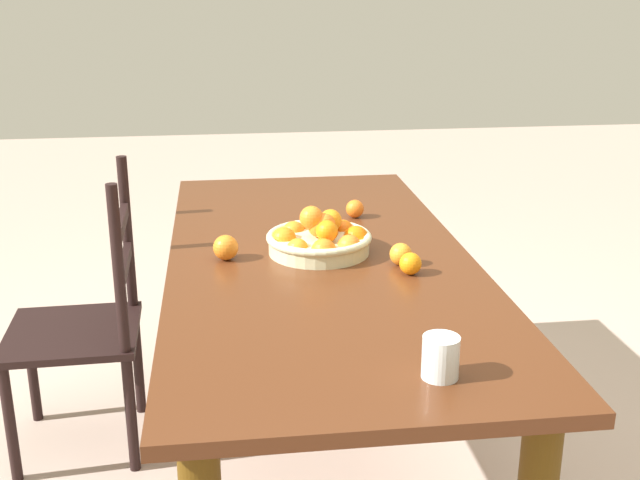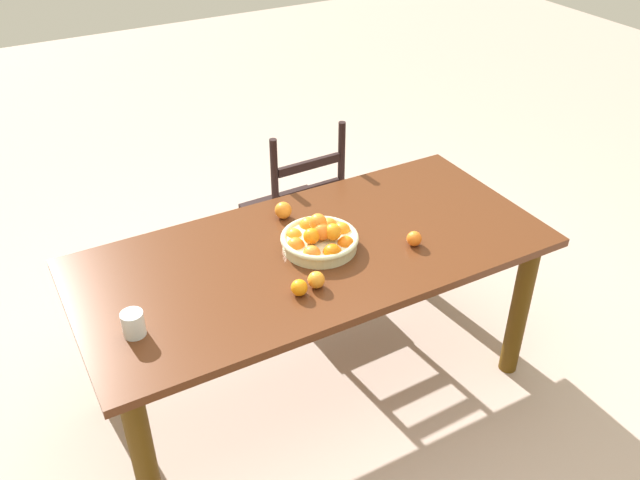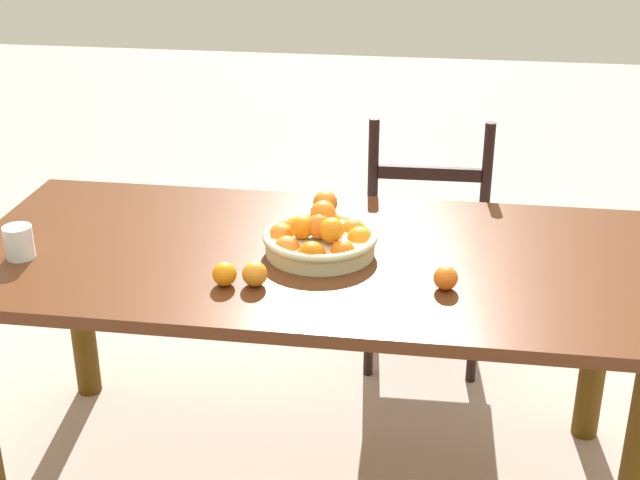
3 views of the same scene
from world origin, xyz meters
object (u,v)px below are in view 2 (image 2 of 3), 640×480
(orange_loose_3, at_px, (284,210))
(orange_loose_2, at_px, (316,280))
(drinking_glass, at_px, (133,324))
(dining_table, at_px, (314,273))
(chair_near_window, at_px, (296,214))
(orange_loose_1, at_px, (414,239))
(fruit_bowl, at_px, (320,239))
(orange_loose_0, at_px, (299,288))

(orange_loose_3, bearing_deg, orange_loose_2, -102.72)
(drinking_glass, bearing_deg, orange_loose_2, -5.92)
(dining_table, height_order, chair_near_window, chair_near_window)
(orange_loose_1, xyz_separation_m, orange_loose_2, (-0.49, -0.05, 0.00))
(dining_table, height_order, fruit_bowl, fruit_bowl)
(chair_near_window, xyz_separation_m, orange_loose_0, (-0.49, -0.99, 0.36))
(orange_loose_1, relative_size, drinking_glass, 0.68)
(chair_near_window, xyz_separation_m, drinking_glass, (-1.09, -0.91, 0.38))
(dining_table, relative_size, orange_loose_1, 31.04)
(chair_near_window, bearing_deg, fruit_bowl, 68.55)
(chair_near_window, height_order, orange_loose_3, chair_near_window)
(orange_loose_2, bearing_deg, dining_table, 63.38)
(orange_loose_0, xyz_separation_m, orange_loose_1, (0.56, 0.06, -0.00))
(orange_loose_2, height_order, drinking_glass, drinking_glass)
(fruit_bowl, height_order, drinking_glass, fruit_bowl)
(chair_near_window, xyz_separation_m, fruit_bowl, (-0.28, -0.76, 0.37))
(orange_loose_3, bearing_deg, chair_near_window, 58.04)
(chair_near_window, relative_size, fruit_bowl, 3.09)
(orange_loose_1, bearing_deg, chair_near_window, 94.48)
(orange_loose_1, height_order, orange_loose_2, orange_loose_2)
(chair_near_window, distance_m, orange_loose_2, 1.13)
(dining_table, relative_size, orange_loose_0, 30.75)
(orange_loose_2, bearing_deg, orange_loose_1, 6.07)
(orange_loose_3, xyz_separation_m, drinking_glass, (-0.79, -0.43, 0.01))
(dining_table, relative_size, chair_near_window, 1.97)
(dining_table, height_order, drinking_glass, drinking_glass)
(chair_near_window, bearing_deg, drinking_glass, 38.38)
(orange_loose_0, height_order, drinking_glass, drinking_glass)
(chair_near_window, distance_m, orange_loose_0, 1.16)
(chair_near_window, bearing_deg, orange_loose_1, 92.83)
(orange_loose_0, relative_size, drinking_glass, 0.69)
(fruit_bowl, height_order, orange_loose_2, fruit_bowl)
(orange_loose_3, bearing_deg, drinking_glass, -151.20)
(dining_table, bearing_deg, orange_loose_1, -24.44)
(orange_loose_1, bearing_deg, fruit_bowl, 154.54)
(orange_loose_1, relative_size, orange_loose_2, 0.95)
(dining_table, relative_size, orange_loose_2, 29.59)
(orange_loose_2, relative_size, drinking_glass, 0.71)
(orange_loose_1, distance_m, orange_loose_2, 0.49)
(orange_loose_0, xyz_separation_m, drinking_glass, (-0.60, 0.08, 0.01))
(chair_near_window, xyz_separation_m, orange_loose_2, (-0.41, -0.98, 0.36))
(chair_near_window, relative_size, orange_loose_3, 13.19)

